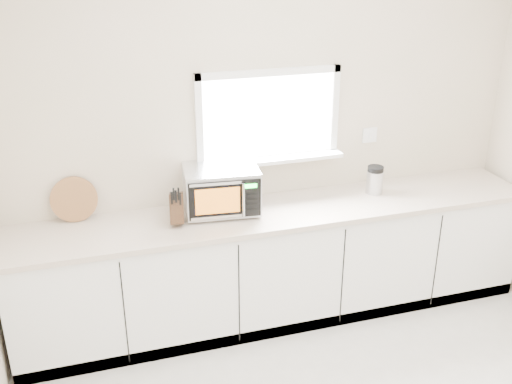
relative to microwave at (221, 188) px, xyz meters
name	(u,v)px	position (x,y,z in m)	size (l,w,h in m)	color
back_wall	(268,140)	(0.42, 0.20, 0.27)	(4.00, 0.17, 2.70)	beige
cabinets	(279,265)	(0.42, -0.09, -0.66)	(3.92, 0.60, 0.88)	white
countertop	(280,212)	(0.42, -0.10, -0.20)	(3.92, 0.64, 0.04)	beige
microwave	(221,188)	(0.00, 0.00, 0.00)	(0.56, 0.48, 0.34)	black
knife_block	(177,207)	(-0.35, -0.11, -0.05)	(0.13, 0.21, 0.29)	#463019
cutting_board	(74,199)	(-1.02, 0.15, -0.02)	(0.32, 0.32, 0.02)	#935D39
coffee_grinder	(375,180)	(1.22, -0.03, -0.07)	(0.13, 0.13, 0.22)	silver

